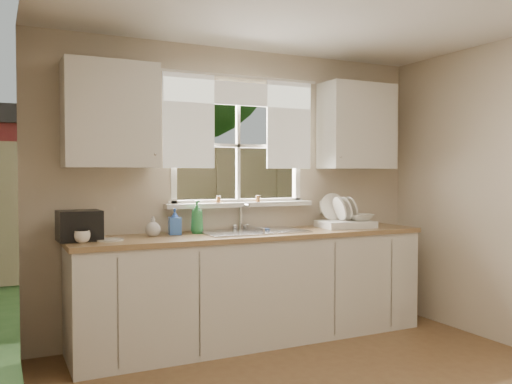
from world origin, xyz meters
name	(u,v)px	position (x,y,z in m)	size (l,w,h in m)	color
room_walls	(393,204)	(0.00, -0.07, 1.24)	(3.62, 4.02, 2.50)	beige
window	(239,164)	(0.00, 2.00, 1.49)	(1.38, 0.16, 1.06)	white
curtains	(241,113)	(0.00, 1.95, 1.93)	(1.50, 0.03, 0.81)	white
base_cabinets	(254,289)	(0.00, 1.68, 0.43)	(3.00, 0.62, 0.87)	silver
countertop	(254,235)	(0.00, 1.68, 0.89)	(3.04, 0.65, 0.04)	olive
upper_cabinet_left	(111,115)	(-1.15, 1.82, 1.85)	(0.70, 0.33, 0.80)	silver
upper_cabinet_right	(357,126)	(1.15, 1.82, 1.85)	(0.70, 0.33, 0.80)	silver
wall_outlet	(323,207)	(0.88, 1.99, 1.08)	(0.08, 0.01, 0.12)	beige
sill_jars	(239,199)	(-0.03, 1.94, 1.18)	(0.42, 0.04, 0.06)	brown
backyard	(134,70)	(0.58, 8.42, 3.46)	(20.00, 10.00, 6.13)	#335421
sink	(253,241)	(0.00, 1.71, 0.84)	(0.88, 0.52, 0.40)	#B7B7BC
dish_rack	(345,220)	(0.93, 1.70, 0.97)	(0.51, 0.41, 0.31)	white
bowl	(360,217)	(1.06, 1.65, 1.00)	(0.24, 0.24, 0.06)	silver
soap_bottle_a	(197,217)	(-0.46, 1.81, 1.05)	(0.10, 0.11, 0.27)	#2E8F47
soap_bottle_b	(175,222)	(-0.65, 1.81, 1.02)	(0.10, 0.10, 0.21)	blue
soap_bottle_c	(153,226)	(-0.84, 1.79, 0.99)	(0.12, 0.12, 0.16)	beige
saucer	(110,240)	(-1.20, 1.65, 0.92)	(0.20, 0.20, 0.01)	beige
cup	(82,237)	(-1.40, 1.60, 0.95)	(0.11, 0.11, 0.09)	white
black_appliance	(79,226)	(-1.40, 1.74, 1.02)	(0.30, 0.26, 0.22)	black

